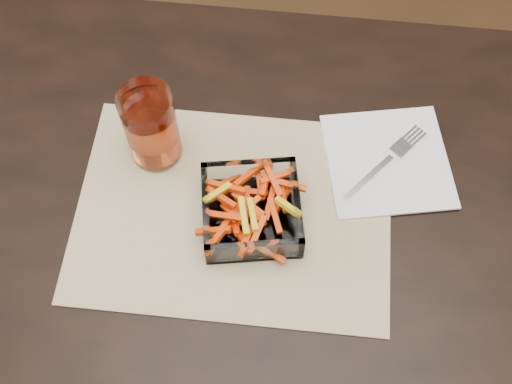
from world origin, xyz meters
TOP-DOWN VIEW (x-y plane):
  - dining_table at (0.00, 0.00)m, footprint 1.60×0.90m
  - placemat at (-0.15, 0.06)m, footprint 0.45×0.33m
  - glass_bowl at (-0.12, 0.05)m, footprint 0.16×0.16m
  - tumbler at (-0.27, 0.15)m, footprint 0.08×0.08m
  - napkin at (0.07, 0.17)m, footprint 0.21×0.21m
  - fork at (0.07, 0.17)m, footprint 0.12×0.14m

SIDE VIEW (x-z plane):
  - dining_table at x=0.00m, z-range 0.29..1.04m
  - placemat at x=-0.15m, z-range 0.75..0.75m
  - napkin at x=0.07m, z-range 0.75..0.76m
  - fork at x=0.07m, z-range 0.76..0.76m
  - glass_bowl at x=-0.12m, z-range 0.75..0.80m
  - tumbler at x=-0.27m, z-range 0.75..0.88m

